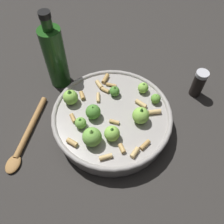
% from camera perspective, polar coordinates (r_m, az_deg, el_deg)
% --- Properties ---
extents(ground_plane, '(2.40, 2.40, 0.00)m').
position_cam_1_polar(ground_plane, '(0.69, 0.00, -3.04)').
color(ground_plane, '#2D2B28').
extents(cooking_pan, '(0.32, 0.32, 0.11)m').
position_cam_1_polar(cooking_pan, '(0.66, -0.09, -1.49)').
color(cooking_pan, '#9E9993').
rests_on(cooking_pan, ground).
extents(pepper_shaker, '(0.04, 0.04, 0.09)m').
position_cam_1_polar(pepper_shaker, '(0.76, 19.72, 6.38)').
color(pepper_shaker, black).
rests_on(pepper_shaker, ground).
extents(olive_oil_bottle, '(0.06, 0.06, 0.25)m').
position_cam_1_polar(olive_oil_bottle, '(0.73, -13.28, 12.60)').
color(olive_oil_bottle, '#1E4C19').
rests_on(olive_oil_bottle, ground).
extents(wooden_spoon, '(0.14, 0.22, 0.02)m').
position_cam_1_polar(wooden_spoon, '(0.70, -19.62, -5.54)').
color(wooden_spoon, '#9E703D').
rests_on(wooden_spoon, ground).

